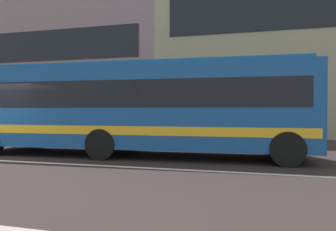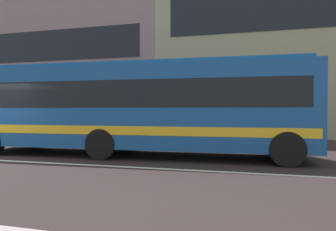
{
  "view_description": "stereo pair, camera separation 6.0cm",
  "coord_description": "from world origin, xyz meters",
  "views": [
    {
      "loc": [
        8.16,
        -7.78,
        1.6
      ],
      "look_at": [
        5.76,
        1.71,
        1.42
      ],
      "focal_mm": 31.79,
      "sensor_mm": 36.0,
      "label": 1
    },
    {
      "loc": [
        8.22,
        -7.76,
        1.6
      ],
      "look_at": [
        5.76,
        1.71,
        1.42
      ],
      "focal_mm": 31.79,
      "sensor_mm": 36.0,
      "label": 2
    }
  ],
  "objects": [
    {
      "name": "apartment_block_left",
      "position": [
        -9.87,
        14.15,
        5.14
      ],
      "size": [
        25.51,
        8.88,
        10.28
      ],
      "color": "gray",
      "rests_on": "ground_plane"
    },
    {
      "name": "transit_bus",
      "position": [
        4.42,
        2.11,
        1.76
      ],
      "size": [
        11.94,
        2.98,
        3.19
      ],
      "color": "#184A8A",
      "rests_on": "ground_plane"
    }
  ]
}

